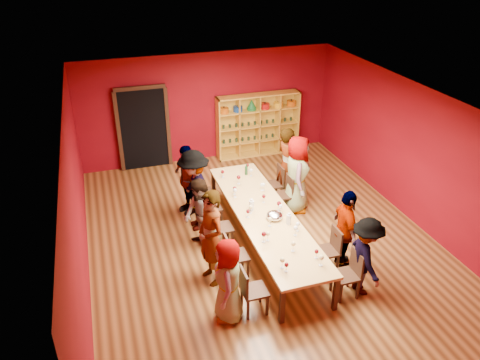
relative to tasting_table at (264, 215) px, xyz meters
name	(u,v)px	position (x,y,z in m)	size (l,w,h in m)	color
room_shell	(265,180)	(0.00, 0.00, 0.80)	(7.10, 9.10, 3.04)	#5A3417
tasting_table	(264,215)	(0.00, 0.00, 0.00)	(1.10, 4.50, 0.75)	tan
doorway	(143,128)	(-1.80, 4.43, 0.42)	(1.40, 0.17, 2.30)	black
shelving_unit	(257,122)	(1.40, 4.32, 0.28)	(2.40, 0.40, 1.80)	gold
chair_person_left_0	(250,289)	(-0.91, -1.77, -0.20)	(0.42, 0.42, 0.89)	black
person_left_0	(228,281)	(-1.29, -1.77, 0.07)	(0.75, 0.41, 1.53)	#131735
chair_person_left_1	(232,254)	(-0.91, -0.76, -0.20)	(0.42, 0.42, 0.89)	black
person_left_1	(211,238)	(-1.31, -0.76, 0.23)	(0.68, 0.50, 1.87)	#607FC6
chair_person_left_2	(218,226)	(-0.91, 0.23, -0.20)	(0.42, 0.42, 0.89)	black
person_left_2	(200,216)	(-1.27, 0.23, 0.09)	(0.77, 0.42, 1.58)	#5375AC
chair_person_left_3	(208,205)	(-0.91, 1.06, -0.20)	(0.42, 0.42, 0.89)	black
person_left_3	(195,191)	(-1.19, 1.06, 0.21)	(1.18, 0.49, 1.82)	#15183A
chair_person_left_4	(200,190)	(-0.91, 1.76, -0.20)	(0.42, 0.42, 0.89)	black
person_left_4	(187,179)	(-1.20, 1.76, 0.13)	(0.97, 0.44, 1.66)	#5680B1
chair_person_right_0	(350,272)	(0.91, -1.89, -0.20)	(0.42, 0.42, 0.89)	black
person_right_0	(365,257)	(1.17, -1.89, 0.06)	(0.98, 0.40, 1.52)	#5B8CBB
chair_person_right_1	(330,247)	(0.91, -1.14, -0.20)	(0.42, 0.42, 0.89)	black
person_right_1	(345,230)	(1.19, -1.14, 0.13)	(0.97, 0.44, 1.65)	#526CA9
chair_person_right_3	(285,192)	(0.91, 1.08, -0.20)	(0.42, 0.42, 0.89)	black
person_right_3	(297,174)	(1.18, 1.08, 0.22)	(0.89, 0.49, 1.83)	#587CB5
chair_person_right_4	(276,182)	(0.91, 1.62, -0.20)	(0.42, 0.42, 0.89)	black
person_right_4	(287,164)	(1.17, 1.62, 0.22)	(0.67, 0.49, 1.83)	#D99291
wine_glass_0	(247,165)	(0.29, 1.92, 0.18)	(0.07, 0.07, 0.18)	silver
wine_glass_1	(293,244)	(0.04, -1.34, 0.20)	(0.08, 0.08, 0.21)	silver
wine_glass_2	(282,260)	(-0.32, -1.71, 0.20)	(0.08, 0.08, 0.21)	silver
wine_glass_3	(223,171)	(-0.35, 1.79, 0.18)	(0.07, 0.07, 0.18)	silver
wine_glass_4	(317,252)	(0.34, -1.65, 0.18)	(0.07, 0.07, 0.18)	silver
wine_glass_5	(321,258)	(0.33, -1.86, 0.21)	(0.09, 0.09, 0.22)	silver
wine_glass_6	(248,212)	(-0.37, -0.05, 0.18)	(0.07, 0.07, 0.18)	silver
wine_glass_7	(268,234)	(-0.27, -0.90, 0.20)	(0.08, 0.08, 0.20)	silver
wine_glass_8	(279,204)	(0.31, 0.01, 0.21)	(0.09, 0.09, 0.22)	silver
wine_glass_9	(281,207)	(0.32, -0.07, 0.19)	(0.08, 0.08, 0.19)	silver
wine_glass_10	(264,235)	(-0.36, -0.92, 0.21)	(0.09, 0.09, 0.22)	silver
wine_glass_11	(223,172)	(-0.37, 1.75, 0.19)	(0.08, 0.08, 0.19)	silver
wine_glass_12	(235,191)	(-0.37, 0.80, 0.21)	(0.09, 0.09, 0.21)	silver
wine_glass_13	(264,197)	(0.13, 0.40, 0.19)	(0.08, 0.08, 0.19)	silver
wine_glass_14	(262,185)	(0.27, 0.89, 0.19)	(0.07, 0.07, 0.19)	silver
wine_glass_15	(251,207)	(-0.26, 0.09, 0.19)	(0.08, 0.08, 0.19)	silver
wine_glass_16	(296,228)	(0.27, -0.91, 0.21)	(0.09, 0.09, 0.21)	silver
wine_glass_17	(235,189)	(-0.34, 0.91, 0.19)	(0.08, 0.08, 0.20)	silver
wine_glass_18	(251,171)	(0.28, 1.62, 0.19)	(0.08, 0.08, 0.19)	silver
wine_glass_19	(270,220)	(-0.07, -0.47, 0.20)	(0.08, 0.08, 0.20)	silver
wine_glass_20	(239,178)	(-0.11, 1.35, 0.21)	(0.09, 0.09, 0.22)	silver
wine_glass_21	(264,185)	(0.31, 0.89, 0.18)	(0.07, 0.07, 0.18)	silver
wine_glass_22	(298,225)	(0.37, -0.78, 0.19)	(0.08, 0.08, 0.20)	silver
wine_glass_23	(287,265)	(-0.29, -1.83, 0.18)	(0.07, 0.07, 0.18)	silver
spittoon_bowl	(274,216)	(0.11, -0.26, 0.13)	(0.33, 0.33, 0.18)	silver
carafe_a	(252,205)	(-0.21, 0.18, 0.17)	(0.10, 0.10, 0.27)	silver
carafe_b	(289,219)	(0.31, -0.51, 0.16)	(0.10, 0.10, 0.25)	silver
wine_bottle	(246,170)	(0.19, 1.73, 0.16)	(0.07, 0.07, 0.28)	#153A1C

